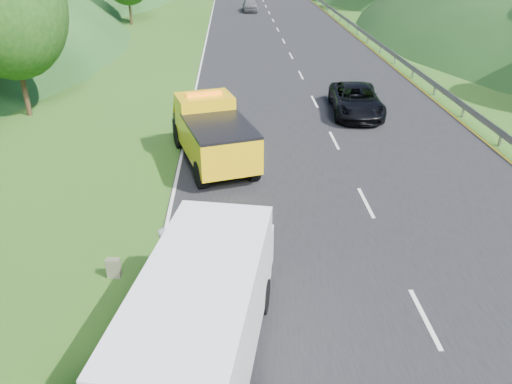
{
  "coord_description": "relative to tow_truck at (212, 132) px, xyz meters",
  "views": [
    {
      "loc": [
        -1.65,
        -11.32,
        8.5
      ],
      "look_at": [
        -0.98,
        2.54,
        1.3
      ],
      "focal_mm": 35.0,
      "sensor_mm": 36.0,
      "label": 1
    }
  ],
  "objects": [
    {
      "name": "ground",
      "position": [
        2.51,
        -7.9,
        -1.31
      ],
      "size": [
        320.0,
        320.0,
        0.0
      ],
      "primitive_type": "plane",
      "color": "#38661E",
      "rests_on": "ground"
    },
    {
      "name": "road_surface",
      "position": [
        5.51,
        32.1,
        -1.3
      ],
      "size": [
        14.0,
        200.0,
        0.02
      ],
      "primitive_type": "cube",
      "color": "black",
      "rests_on": "ground"
    },
    {
      "name": "guardrail",
      "position": [
        12.81,
        44.6,
        -1.31
      ],
      "size": [
        0.06,
        140.0,
        1.52
      ],
      "primitive_type": "cube",
      "color": "gray",
      "rests_on": "ground"
    },
    {
      "name": "tree_line_left",
      "position": [
        -16.49,
        52.1,
        -1.31
      ],
      "size": [
        14.0,
        140.0,
        14.0
      ],
      "primitive_type": null,
      "color": "#31591A",
      "rests_on": "ground"
    },
    {
      "name": "tree_line_right",
      "position": [
        25.51,
        52.1,
        -1.31
      ],
      "size": [
        14.0,
        140.0,
        14.0
      ],
      "primitive_type": null,
      "color": "#31591A",
      "rests_on": "ground"
    },
    {
      "name": "tow_truck",
      "position": [
        0.0,
        0.0,
        0.0
      ],
      "size": [
        3.89,
        6.6,
        2.67
      ],
      "rotation": [
        0.0,
        0.0,
        0.28
      ],
      "color": "black",
      "rests_on": "ground"
    },
    {
      "name": "white_van",
      "position": [
        0.14,
        -10.96,
        0.13
      ],
      "size": [
        4.38,
        7.57,
        2.53
      ],
      "rotation": [
        0.0,
        0.0,
        -0.2
      ],
      "color": "black",
      "rests_on": "ground"
    },
    {
      "name": "woman",
      "position": [
        -0.96,
        -8.11,
        -1.31
      ],
      "size": [
        0.54,
        0.69,
        1.72
      ],
      "primitive_type": "imported",
      "rotation": [
        0.0,
        0.0,
        1.71
      ],
      "color": "white",
      "rests_on": "ground"
    },
    {
      "name": "child",
      "position": [
        0.31,
        -9.32,
        -1.31
      ],
      "size": [
        0.65,
        0.64,
        1.05
      ],
      "primitive_type": "imported",
      "rotation": [
        0.0,
        0.0,
        -0.73
      ],
      "color": "tan",
      "rests_on": "ground"
    },
    {
      "name": "suitcase",
      "position": [
        -2.52,
        -7.8,
        -1.01
      ],
      "size": [
        0.39,
        0.25,
        0.59
      ],
      "primitive_type": "cube",
      "rotation": [
        0.0,
        0.0,
        -0.12
      ],
      "color": "#585A43",
      "rests_on": "ground"
    },
    {
      "name": "passing_suv",
      "position": [
        7.34,
        5.9,
        -1.31
      ],
      "size": [
        2.92,
        5.54,
        1.49
      ],
      "primitive_type": "imported",
      "rotation": [
        0.0,
        0.0,
        -0.09
      ],
      "color": "black",
      "rests_on": "ground"
    },
    {
      "name": "dist_car_a",
      "position": [
        3.26,
        45.28,
        -1.31
      ],
      "size": [
        1.78,
        4.43,
        1.51
      ],
      "primitive_type": "imported",
      "color": "#4A4A4F",
      "rests_on": "ground"
    }
  ]
}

